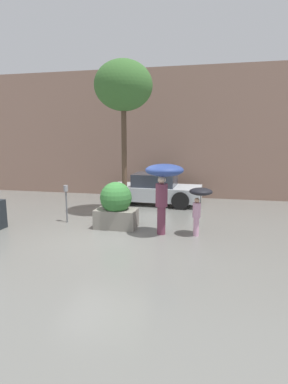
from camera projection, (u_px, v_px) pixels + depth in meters
The scene contains 8 objects.
ground_plane at pixel (104, 236), 8.63m from camera, with size 40.00×40.00×0.00m, color slate.
building_facade at pixel (148, 134), 14.36m from camera, with size 18.00×0.30×6.00m.
planter_box at pixel (116, 206), 9.34m from camera, with size 1.29×0.99×1.46m.
person_adult at pixel (164, 179), 8.44m from camera, with size 1.08×1.08×2.08m.
person_child at pixel (200, 199), 8.48m from camera, with size 0.66×0.66×1.41m.
parked_car_near at pixel (155, 190), 12.92m from camera, with size 3.98×2.05×1.31m.
street_tree at pixel (123, 87), 10.27m from camera, with size 2.01×2.01×5.43m.
parking_meter at pixel (66, 196), 9.91m from camera, with size 0.14×0.14×1.26m.
Camera 1 is at (2.86, -7.84, 2.77)m, focal length 28.00 mm.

